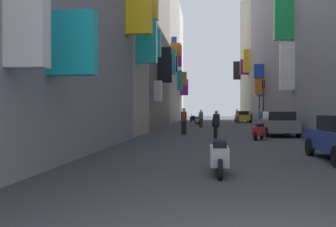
{
  "coord_description": "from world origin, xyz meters",
  "views": [
    {
      "loc": [
        -0.85,
        -3.33,
        1.58
      ],
      "look_at": [
        -4.91,
        34.07,
        1.26
      ],
      "focal_mm": 38.0,
      "sensor_mm": 36.0,
      "label": 1
    }
  ],
  "objects_px": {
    "parked_car_grey": "(278,123)",
    "pedestrian_far_away": "(216,124)",
    "traffic_light_near_corner": "(263,95)",
    "parked_car_yellow": "(242,116)",
    "scooter_silver": "(219,156)",
    "scooter_black": "(193,119)",
    "scooter_red": "(259,131)",
    "pedestrian_crossing": "(237,116)",
    "scooter_white": "(198,120)",
    "scooter_blue": "(216,122)",
    "pedestrian_mid_street": "(184,121)",
    "traffic_light_far_corner": "(259,97)",
    "pedestrian_near_left": "(201,119)",
    "pedestrian_near_right": "(261,120)"
  },
  "relations": [
    {
      "from": "parked_car_grey",
      "to": "scooter_red",
      "type": "distance_m",
      "value": 3.6
    },
    {
      "from": "scooter_silver",
      "to": "scooter_white",
      "type": "relative_size",
      "value": 1.01
    },
    {
      "from": "scooter_black",
      "to": "pedestrian_crossing",
      "type": "relative_size",
      "value": 1.07
    },
    {
      "from": "pedestrian_near_right",
      "to": "pedestrian_far_away",
      "type": "relative_size",
      "value": 1.04
    },
    {
      "from": "scooter_silver",
      "to": "scooter_white",
      "type": "height_order",
      "value": "same"
    },
    {
      "from": "parked_car_yellow",
      "to": "pedestrian_far_away",
      "type": "distance_m",
      "value": 28.54
    },
    {
      "from": "scooter_white",
      "to": "traffic_light_near_corner",
      "type": "relative_size",
      "value": 0.42
    },
    {
      "from": "scooter_blue",
      "to": "pedestrian_crossing",
      "type": "xyz_separation_m",
      "value": [
        2.84,
        8.7,
        0.42
      ]
    },
    {
      "from": "pedestrian_near_left",
      "to": "traffic_light_near_corner",
      "type": "xyz_separation_m",
      "value": [
        5.93,
        2.0,
        2.24
      ]
    },
    {
      "from": "scooter_silver",
      "to": "pedestrian_near_left",
      "type": "bearing_deg",
      "value": 91.96
    },
    {
      "from": "scooter_white",
      "to": "pedestrian_far_away",
      "type": "relative_size",
      "value": 1.2
    },
    {
      "from": "scooter_red",
      "to": "pedestrian_near_left",
      "type": "distance_m",
      "value": 13.8
    },
    {
      "from": "scooter_blue",
      "to": "pedestrian_far_away",
      "type": "distance_m",
      "value": 15.01
    },
    {
      "from": "parked_car_grey",
      "to": "scooter_white",
      "type": "bearing_deg",
      "value": 107.19
    },
    {
      "from": "scooter_black",
      "to": "traffic_light_far_corner",
      "type": "height_order",
      "value": "traffic_light_far_corner"
    },
    {
      "from": "traffic_light_near_corner",
      "to": "scooter_black",
      "type": "bearing_deg",
      "value": 117.35
    },
    {
      "from": "parked_car_grey",
      "to": "pedestrian_crossing",
      "type": "xyz_separation_m",
      "value": [
        -0.7,
        21.25,
        0.09
      ]
    },
    {
      "from": "parked_car_grey",
      "to": "pedestrian_near_left",
      "type": "height_order",
      "value": "pedestrian_near_left"
    },
    {
      "from": "scooter_black",
      "to": "scooter_red",
      "type": "distance_m",
      "value": 29.87
    },
    {
      "from": "scooter_black",
      "to": "scooter_blue",
      "type": "height_order",
      "value": "same"
    },
    {
      "from": "scooter_black",
      "to": "traffic_light_near_corner",
      "type": "relative_size",
      "value": 0.42
    },
    {
      "from": "pedestrian_near_right",
      "to": "pedestrian_far_away",
      "type": "height_order",
      "value": "pedestrian_near_right"
    },
    {
      "from": "pedestrian_mid_street",
      "to": "pedestrian_far_away",
      "type": "height_order",
      "value": "pedestrian_mid_street"
    },
    {
      "from": "scooter_blue",
      "to": "scooter_red",
      "type": "bearing_deg",
      "value": -83.09
    },
    {
      "from": "scooter_silver",
      "to": "pedestrian_mid_street",
      "type": "relative_size",
      "value": 1.1
    },
    {
      "from": "scooter_silver",
      "to": "pedestrian_mid_street",
      "type": "bearing_deg",
      "value": 97.05
    },
    {
      "from": "pedestrian_near_left",
      "to": "pedestrian_near_right",
      "type": "distance_m",
      "value": 6.47
    },
    {
      "from": "pedestrian_near_left",
      "to": "pedestrian_mid_street",
      "type": "height_order",
      "value": "pedestrian_mid_street"
    },
    {
      "from": "pedestrian_mid_street",
      "to": "traffic_light_far_corner",
      "type": "distance_m",
      "value": 15.78
    },
    {
      "from": "scooter_silver",
      "to": "scooter_blue",
      "type": "relative_size",
      "value": 1.1
    },
    {
      "from": "parked_car_yellow",
      "to": "pedestrian_far_away",
      "type": "xyz_separation_m",
      "value": [
        -4.21,
        -28.23,
        0.0
      ]
    },
    {
      "from": "parked_car_yellow",
      "to": "traffic_light_near_corner",
      "type": "height_order",
      "value": "traffic_light_near_corner"
    },
    {
      "from": "scooter_blue",
      "to": "pedestrian_far_away",
      "type": "bearing_deg",
      "value": -91.26
    },
    {
      "from": "parked_car_yellow",
      "to": "pedestrian_far_away",
      "type": "relative_size",
      "value": 2.6
    },
    {
      "from": "parked_car_grey",
      "to": "pedestrian_mid_street",
      "type": "height_order",
      "value": "pedestrian_mid_street"
    },
    {
      "from": "scooter_red",
      "to": "traffic_light_far_corner",
      "type": "xyz_separation_m",
      "value": [
        2.65,
        18.09,
        2.55
      ]
    },
    {
      "from": "pedestrian_crossing",
      "to": "pedestrian_near_right",
      "type": "distance_m",
      "value": 15.45
    },
    {
      "from": "parked_car_yellow",
      "to": "pedestrian_mid_street",
      "type": "bearing_deg",
      "value": -104.15
    },
    {
      "from": "scooter_silver",
      "to": "scooter_black",
      "type": "height_order",
      "value": "same"
    },
    {
      "from": "pedestrian_crossing",
      "to": "pedestrian_near_left",
      "type": "distance_m",
      "value": 11.83
    },
    {
      "from": "pedestrian_near_left",
      "to": "traffic_light_near_corner",
      "type": "distance_m",
      "value": 6.65
    },
    {
      "from": "pedestrian_far_away",
      "to": "pedestrian_near_right",
      "type": "bearing_deg",
      "value": 65.98
    },
    {
      "from": "parked_car_grey",
      "to": "traffic_light_near_corner",
      "type": "relative_size",
      "value": 0.91
    },
    {
      "from": "pedestrian_crossing",
      "to": "pedestrian_far_away",
      "type": "xyz_separation_m",
      "value": [
        -3.17,
        -23.7,
        -0.09
      ]
    },
    {
      "from": "scooter_black",
      "to": "traffic_light_far_corner",
      "type": "bearing_deg",
      "value": -57.33
    },
    {
      "from": "parked_car_yellow",
      "to": "scooter_red",
      "type": "height_order",
      "value": "parked_car_yellow"
    },
    {
      "from": "parked_car_grey",
      "to": "scooter_blue",
      "type": "height_order",
      "value": "parked_car_grey"
    },
    {
      "from": "parked_car_grey",
      "to": "pedestrian_far_away",
      "type": "height_order",
      "value": "pedestrian_far_away"
    },
    {
      "from": "scooter_blue",
      "to": "pedestrian_near_left",
      "type": "bearing_deg",
      "value": -120.64
    },
    {
      "from": "scooter_red",
      "to": "pedestrian_far_away",
      "type": "distance_m",
      "value": 2.38
    }
  ]
}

